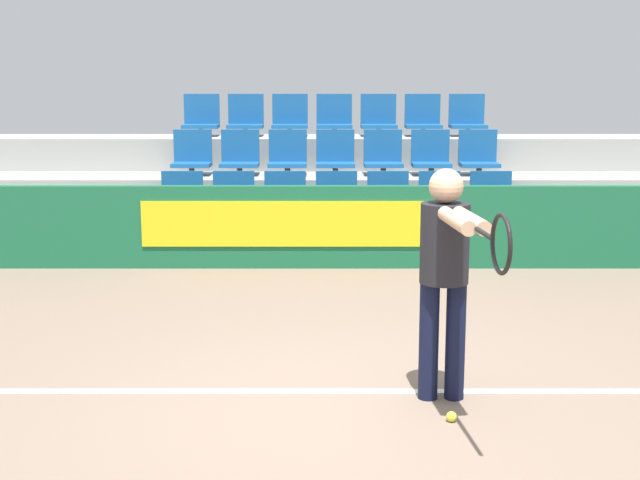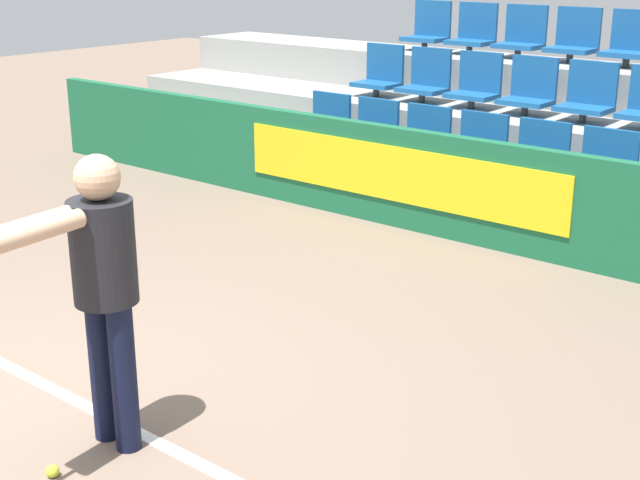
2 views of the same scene
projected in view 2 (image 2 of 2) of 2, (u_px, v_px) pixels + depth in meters
ground_plane at (14, 421)px, 4.85m from camera, size 30.00×30.00×0.00m
court_baseline at (68, 397)px, 5.11m from camera, size 5.13×0.08×0.01m
barrier_wall at (437, 185)px, 7.84m from camera, size 10.63×0.14×0.92m
bleacher_tier_front at (469, 198)px, 8.33m from camera, size 10.23×0.95×0.43m
bleacher_tier_middle at (519, 158)px, 8.96m from camera, size 10.23×0.95×0.85m
bleacher_tier_back at (562, 123)px, 9.59m from camera, size 10.23×0.95×1.28m
stadium_chair_0 at (327, 125)px, 9.37m from camera, size 0.49×0.36×0.57m
stadium_chair_1 at (373, 132)px, 9.01m from camera, size 0.49×0.36×0.57m
stadium_chair_2 at (424, 140)px, 8.64m from camera, size 0.49×0.36×0.57m
stadium_chair_3 at (479, 149)px, 8.27m from camera, size 0.49×0.36×0.57m
stadium_chair_4 at (539, 159)px, 7.91m from camera, size 0.49×0.36×0.57m
stadium_chair_5 at (605, 169)px, 7.54m from camera, size 0.49×0.36×0.57m
stadium_chair_7 at (380, 75)px, 9.94m from camera, size 0.49×0.36×0.57m
stadium_chair_8 at (426, 80)px, 9.57m from camera, size 0.49×0.36×0.57m
stadium_chair_9 at (476, 85)px, 9.20m from camera, size 0.49×0.36×0.57m
stadium_chair_10 at (529, 91)px, 8.84m from camera, size 0.49×0.36×0.57m
stadium_chair_11 at (588, 97)px, 8.47m from camera, size 0.49×0.36×0.57m
stadium_chair_14 at (428, 30)px, 10.50m from camera, size 0.49×0.36×0.57m
stadium_chair_15 at (474, 33)px, 10.14m from camera, size 0.49×0.36×0.57m
stadium_chair_16 at (522, 36)px, 9.77m from camera, size 0.49×0.36×0.57m
stadium_chair_17 at (574, 40)px, 9.40m from camera, size 0.49×0.36×0.57m
stadium_chair_18 at (631, 43)px, 9.04m from camera, size 0.49×0.36×0.57m
tennis_player at (94, 276)px, 4.30m from camera, size 0.32×1.49×1.54m
tennis_ball at (53, 471)px, 4.33m from camera, size 0.07×0.07×0.07m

